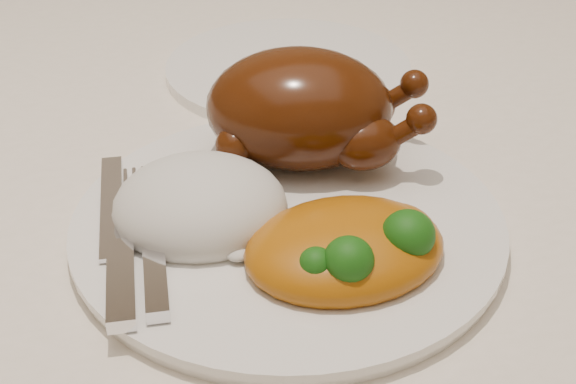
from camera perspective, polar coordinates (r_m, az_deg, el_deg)
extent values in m
cube|color=brown|center=(0.60, -5.88, -1.88)|extent=(1.60, 0.90, 0.04)
cube|color=white|center=(0.59, -6.01, 0.03)|extent=(1.72, 1.02, 0.01)
cube|color=white|center=(1.08, -10.18, 10.63)|extent=(1.72, 0.01, 0.18)
cylinder|color=white|center=(0.53, 0.00, -2.34)|extent=(0.34, 0.34, 0.01)
cylinder|color=white|center=(0.75, 0.01, 8.78)|extent=(0.26, 0.26, 0.01)
ellipsoid|color=#4C1F08|center=(0.58, 0.80, 5.96)|extent=(0.16, 0.14, 0.09)
ellipsoid|color=#4C1F08|center=(0.56, -0.03, 7.40)|extent=(0.08, 0.06, 0.04)
ellipsoid|color=#4C1F08|center=(0.56, 5.52, 3.49)|extent=(0.05, 0.04, 0.04)
sphere|color=#4C1F08|center=(0.55, 9.48, 5.13)|extent=(0.02, 0.02, 0.02)
ellipsoid|color=#4C1F08|center=(0.61, 5.32, 6.05)|extent=(0.05, 0.04, 0.04)
sphere|color=#4C1F08|center=(0.60, 8.98, 7.59)|extent=(0.02, 0.02, 0.02)
sphere|color=#4C1F08|center=(0.56, -3.83, 3.32)|extent=(0.03, 0.03, 0.03)
sphere|color=#4C1F08|center=(0.61, -3.25, 6.24)|extent=(0.03, 0.03, 0.03)
ellipsoid|color=white|center=(0.52, -6.25, -1.04)|extent=(0.13, 0.13, 0.06)
ellipsoid|color=#B35F0B|center=(0.49, 4.05, -4.07)|extent=(0.13, 0.10, 0.04)
ellipsoid|color=#B35F0B|center=(0.51, 7.31, -2.79)|extent=(0.06, 0.05, 0.03)
ellipsoid|color=#0C3709|center=(0.51, 7.18, -1.99)|extent=(0.02, 0.02, 0.02)
ellipsoid|color=#0C3709|center=(0.46, 4.34, -4.86)|extent=(0.03, 0.03, 0.03)
ellipsoid|color=#0C3709|center=(0.48, 8.54, -3.03)|extent=(0.03, 0.03, 0.03)
ellipsoid|color=#0C3709|center=(0.46, 2.01, -5.16)|extent=(0.02, 0.02, 0.02)
ellipsoid|color=#0C3709|center=(0.48, 6.52, -4.73)|extent=(0.03, 0.03, 0.03)
ellipsoid|color=#0C3709|center=(0.51, 1.91, -1.68)|extent=(0.02, 0.02, 0.02)
cube|color=silver|center=(0.55, -12.45, -0.90)|extent=(0.02, 0.12, 0.00)
cube|color=silver|center=(0.48, -11.78, -6.35)|extent=(0.02, 0.08, 0.01)
cube|color=silver|center=(0.48, -9.42, -5.64)|extent=(0.02, 0.08, 0.01)
cube|color=silver|center=(0.55, -10.36, -0.52)|extent=(0.02, 0.09, 0.00)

